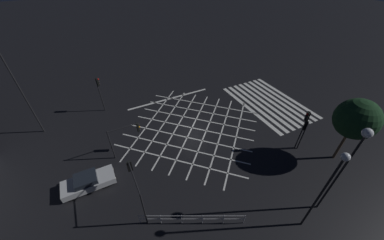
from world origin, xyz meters
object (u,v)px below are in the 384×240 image
Objects in this scene: traffic_light_sw_cross at (304,123)px; street_tree_far at (357,119)px; street_lamp_west at (11,74)px; waiting_car at (88,182)px; traffic_light_sw_main at (304,129)px; street_lamp_far at (352,155)px; street_lamp_east at (329,182)px; traffic_light_nw_main at (135,182)px; traffic_light_ne_cross at (99,88)px; traffic_light_median_north at (127,133)px.

traffic_light_sw_cross is 3.82m from street_tree_far.
street_lamp_west is 1.51× the size of street_tree_far.
waiting_car is (7.28, 21.16, -4.08)m from street_tree_far.
traffic_light_sw_main is 0.82× the size of waiting_car.
street_lamp_far is at bearing 145.44° from traffic_light_sw_main.
waiting_car is at bearing 75.94° from traffic_light_sw_main.
traffic_light_sw_cross is at bearing -44.33° from street_lamp_east.
traffic_light_nw_main is 14.16m from traffic_light_ne_cross.
street_lamp_west reaches higher than traffic_light_sw_cross.
street_lamp_east is at bearing -54.07° from traffic_light_median_north.
traffic_light_nw_main is at bearing 55.14° from street_lamp_east.
street_lamp_far reaches higher than traffic_light_sw_main.
traffic_light_median_north is at bearing -7.77° from traffic_light_nw_main.
traffic_light_sw_cross is 0.46× the size of street_lamp_west.
traffic_light_ne_cross is 7.77m from street_lamp_west.
traffic_light_ne_cross reaches higher than traffic_light_nw_main.
street_lamp_east reaches higher than street_tree_far.
street_tree_far is at bearing -29.04° from traffic_light_median_north.
street_lamp_east is 26.22m from street_lamp_west.
traffic_light_sw_main is 0.91× the size of traffic_light_nw_main.
traffic_light_sw_main reaches higher than waiting_car.
traffic_light_nw_main is 0.50× the size of street_lamp_east.
street_lamp_east is (-5.62, 5.78, 2.65)m from traffic_light_sw_main.
street_lamp_far is at bearing -47.21° from traffic_light_median_north.
street_lamp_far reaches higher than street_tree_far.
street_tree_far is at bearing -64.78° from street_lamp_far.
street_lamp_west is 1.21× the size of street_lamp_far.
traffic_light_ne_cross is 11.39m from waiting_car.
street_lamp_far reaches higher than waiting_car.
waiting_car is (4.67, 18.80, -2.60)m from traffic_light_sw_cross.
street_tree_far is at bearing -124.31° from street_lamp_west.
traffic_light_nw_main is at bearing -97.77° from traffic_light_median_north.
traffic_light_sw_cross reaches higher than traffic_light_ne_cross.
traffic_light_ne_cross is (8.47, 1.01, 0.60)m from traffic_light_median_north.
street_tree_far reaches higher than traffic_light_nw_main.
traffic_light_sw_main is 19.67m from waiting_car.
traffic_light_nw_main is at bearing -152.08° from street_lamp_west.
traffic_light_nw_main is at bearing 85.40° from traffic_light_sw_main.
traffic_light_sw_main is at bearing -45.78° from street_lamp_east.
traffic_light_nw_main is at bearing -46.36° from waiting_car.
street_tree_far is (-16.91, -24.78, -2.22)m from street_lamp_west.
street_lamp_far is 1.92× the size of waiting_car.
traffic_light_sw_main is 0.46× the size of street_lamp_east.
traffic_light_median_north is 8.55m from traffic_light_ne_cross.
traffic_light_ne_cross is (15.33, 15.70, -0.05)m from traffic_light_sw_cross.
street_lamp_east is 1.80× the size of waiting_car.
street_lamp_far is at bearing 115.22° from street_tree_far.
street_lamp_far is 1.24× the size of street_tree_far.
street_lamp_west is (-1.03, 6.72, 3.76)m from traffic_light_ne_cross.
street_lamp_far is at bearing -135.92° from street_lamp_west.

